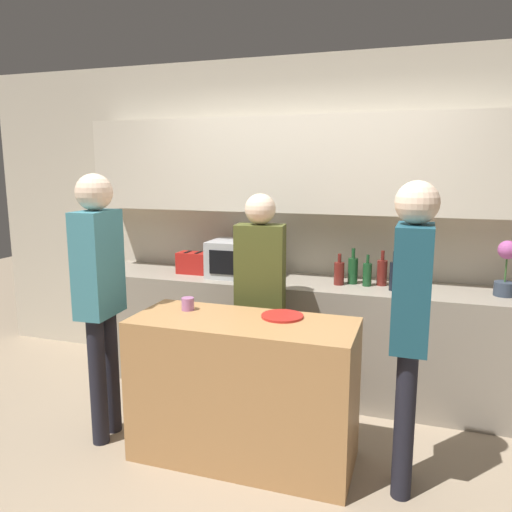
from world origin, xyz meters
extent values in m
plane|color=gray|center=(0.00, 0.00, 0.00)|extent=(14.00, 14.00, 0.00)
cube|color=beige|center=(0.00, 1.74, 1.35)|extent=(6.40, 0.08, 2.70)
cube|color=beige|center=(0.00, 1.54, 1.83)|extent=(3.74, 0.32, 0.75)
cube|color=gray|center=(0.00, 1.39, 0.46)|extent=(3.60, 0.62, 0.91)
cube|color=#B27F4C|center=(-0.10, 0.31, 0.45)|extent=(1.37, 0.56, 0.90)
cube|color=#B7BABC|center=(-0.50, 1.39, 1.06)|extent=(0.52, 0.38, 0.30)
cube|color=black|center=(-0.55, 1.20, 1.06)|extent=(0.31, 0.01, 0.19)
cube|color=#B21E19|center=(-0.94, 1.39, 1.00)|extent=(0.26, 0.16, 0.18)
cube|color=black|center=(-0.99, 1.39, 1.09)|extent=(0.02, 0.11, 0.01)
cube|color=black|center=(-0.89, 1.39, 1.09)|extent=(0.02, 0.11, 0.01)
cylinder|color=#333D4C|center=(1.47, 1.39, 0.96)|extent=(0.14, 0.14, 0.10)
cylinder|color=#38662D|center=(1.47, 1.39, 1.10)|extent=(0.01, 0.01, 0.18)
sphere|color=#B25199|center=(1.47, 1.39, 1.24)|extent=(0.13, 0.13, 0.13)
cylinder|color=maroon|center=(0.31, 1.36, 1.00)|extent=(0.08, 0.08, 0.17)
cylinder|color=maroon|center=(0.31, 1.36, 1.12)|extent=(0.03, 0.03, 0.07)
cylinder|color=#194723|center=(0.40, 1.43, 1.01)|extent=(0.08, 0.08, 0.20)
cylinder|color=#194723|center=(0.40, 1.43, 1.15)|extent=(0.03, 0.03, 0.08)
cylinder|color=#194723|center=(0.52, 1.39, 1.00)|extent=(0.07, 0.07, 0.17)
cylinder|color=#194723|center=(0.52, 1.39, 1.12)|extent=(0.02, 0.02, 0.07)
cylinder|color=maroon|center=(0.62, 1.45, 1.01)|extent=(0.08, 0.08, 0.19)
cylinder|color=maroon|center=(0.62, 1.45, 1.14)|extent=(0.03, 0.03, 0.08)
cylinder|color=black|center=(0.72, 1.31, 1.02)|extent=(0.06, 0.06, 0.21)
cylinder|color=black|center=(0.72, 1.31, 1.16)|extent=(0.02, 0.02, 0.08)
cylinder|color=#194723|center=(0.82, 1.44, 1.01)|extent=(0.07, 0.07, 0.20)
cylinder|color=#194723|center=(0.82, 1.44, 1.15)|extent=(0.02, 0.02, 0.08)
cylinder|color=red|center=(0.11, 0.44, 0.91)|extent=(0.26, 0.26, 0.01)
cylinder|color=#B16DA8|center=(-0.51, 0.40, 0.94)|extent=(0.08, 0.08, 0.08)
cylinder|color=black|center=(-1.07, 0.33, 0.43)|extent=(0.11, 0.11, 0.86)
cylinder|color=black|center=(-1.06, 0.17, 0.43)|extent=(0.11, 0.11, 0.86)
cube|color=teal|center=(-1.07, 0.25, 1.20)|extent=(0.21, 0.35, 0.68)
sphere|color=beige|center=(-1.07, 0.25, 1.65)|extent=(0.23, 0.23, 0.23)
cylinder|color=black|center=(0.86, 0.22, 0.42)|extent=(0.11, 0.11, 0.85)
cylinder|color=black|center=(0.86, 0.38, 0.42)|extent=(0.11, 0.11, 0.85)
cube|color=#1B4A5B|center=(0.86, 0.30, 1.18)|extent=(0.19, 0.34, 0.67)
sphere|color=beige|center=(0.86, 0.30, 1.63)|extent=(0.23, 0.23, 0.23)
cylinder|color=black|center=(-0.09, 0.86, 0.40)|extent=(0.11, 0.11, 0.79)
cylinder|color=black|center=(-0.25, 0.84, 0.40)|extent=(0.11, 0.11, 0.79)
cube|color=#4B4F21|center=(-0.17, 0.85, 1.10)|extent=(0.36, 0.23, 0.63)
sphere|color=beige|center=(-0.17, 0.85, 1.52)|extent=(0.21, 0.21, 0.21)
camera|label=1|loc=(0.88, -2.41, 1.82)|focal=35.00mm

